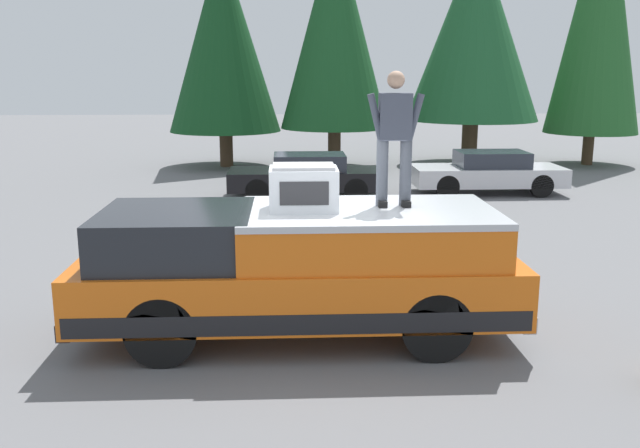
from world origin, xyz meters
TOP-DOWN VIEW (x-y plane):
  - ground_plane at (0.00, 0.00)m, footprint 90.00×90.00m
  - pickup_truck at (-0.02, 0.11)m, footprint 2.01×5.54m
  - compressor_unit at (-0.02, 0.05)m, footprint 0.65×0.84m
  - person_on_truck_bed at (0.17, -1.10)m, footprint 0.29×0.72m
  - parked_car_silver at (10.20, -5.30)m, footprint 1.64×4.10m
  - parked_car_black at (9.83, -0.27)m, footprint 1.64×4.10m
  - conifer_far_left at (15.83, -10.56)m, footprint 3.23×3.23m
  - conifer_left at (16.11, -6.31)m, footprint 4.65×4.65m
  - conifer_center_left at (15.56, -1.40)m, footprint 3.71×3.71m
  - conifer_center_right at (16.02, 2.39)m, footprint 3.86×3.86m

SIDE VIEW (x-z plane):
  - ground_plane at x=0.00m, z-range 0.00..0.00m
  - parked_car_silver at x=10.20m, z-range 0.00..1.16m
  - parked_car_black at x=9.83m, z-range 0.00..1.16m
  - pickup_truck at x=-0.02m, z-range 0.05..1.70m
  - compressor_unit at x=-0.02m, z-range 1.65..2.21m
  - person_on_truck_bed at x=0.17m, z-range 1.71..3.40m
  - conifer_center_right at x=16.02m, z-range 0.61..8.15m
  - conifer_left at x=16.11m, z-range 0.78..8.66m
  - conifer_center_left at x=15.56m, z-range 0.68..8.81m
  - conifer_far_left at x=15.83m, z-range 0.56..10.30m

